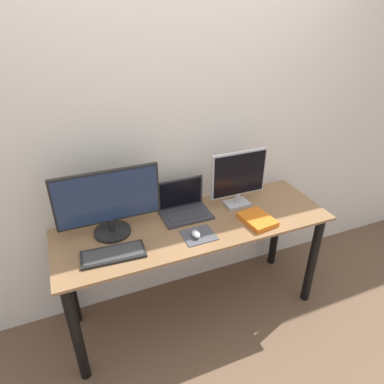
{
  "coord_description": "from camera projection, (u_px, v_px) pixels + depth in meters",
  "views": [
    {
      "loc": [
        -0.7,
        -1.36,
        1.99
      ],
      "look_at": [
        -0.01,
        0.33,
        0.97
      ],
      "focal_mm": 32.0,
      "sensor_mm": 36.0,
      "label": 1
    }
  ],
  "objects": [
    {
      "name": "ground_plane",
      "position": [
        212.0,
        339.0,
        2.3
      ],
      "size": [
        12.0,
        12.0,
        0.0
      ],
      "primitive_type": "plane",
      "color": "brown"
    },
    {
      "name": "wall_back",
      "position": [
        175.0,
        132.0,
        2.2
      ],
      "size": [
        7.0,
        0.05,
        2.5
      ],
      "color": "silver",
      "rests_on": "ground_plane"
    },
    {
      "name": "desk",
      "position": [
        195.0,
        243.0,
        2.24
      ],
      "size": [
        1.75,
        0.57,
        0.76
      ],
      "color": "olive",
      "rests_on": "ground_plane"
    },
    {
      "name": "monitor_left",
      "position": [
        108.0,
        202.0,
        1.97
      ],
      "size": [
        0.61,
        0.22,
        0.41
      ],
      "color": "black",
      "rests_on": "desk"
    },
    {
      "name": "monitor_right",
      "position": [
        239.0,
        177.0,
        2.26
      ],
      "size": [
        0.39,
        0.12,
        0.39
      ],
      "color": "#B2B2B7",
      "rests_on": "desk"
    },
    {
      "name": "laptop",
      "position": [
        184.0,
        206.0,
        2.24
      ],
      "size": [
        0.32,
        0.22,
        0.22
      ],
      "color": "#333338",
      "rests_on": "desk"
    },
    {
      "name": "keyboard",
      "position": [
        113.0,
        254.0,
        1.89
      ],
      "size": [
        0.36,
        0.17,
        0.02
      ],
      "color": "black",
      "rests_on": "desk"
    },
    {
      "name": "mousepad",
      "position": [
        199.0,
        235.0,
        2.05
      ],
      "size": [
        0.19,
        0.17,
        0.0
      ],
      "color": "#47474C",
      "rests_on": "desk"
    },
    {
      "name": "mouse",
      "position": [
        196.0,
        234.0,
        2.03
      ],
      "size": [
        0.05,
        0.07,
        0.04
      ],
      "color": "silver",
      "rests_on": "mousepad"
    },
    {
      "name": "book",
      "position": [
        257.0,
        220.0,
        2.17
      ],
      "size": [
        0.2,
        0.24,
        0.03
      ],
      "color": "orange",
      "rests_on": "desk"
    }
  ]
}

